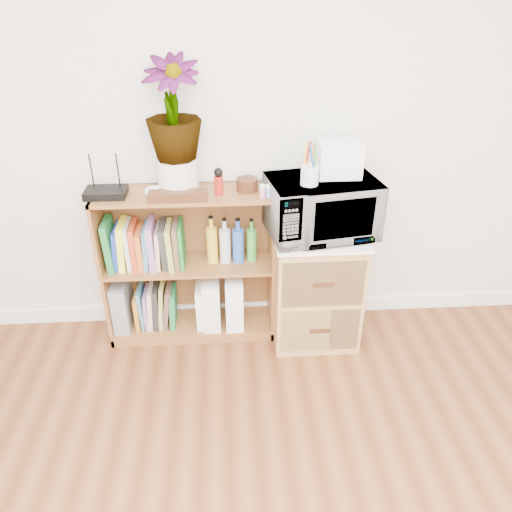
{
  "coord_description": "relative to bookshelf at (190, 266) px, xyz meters",
  "views": [
    {
      "loc": [
        -0.12,
        -0.45,
        2.03
      ],
      "look_at": [
        0.04,
        1.95,
        0.62
      ],
      "focal_mm": 35.0,
      "sensor_mm": 36.0,
      "label": 1
    }
  ],
  "objects": [
    {
      "name": "router",
      "position": [
        -0.41,
        -0.02,
        0.5
      ],
      "size": [
        0.22,
        0.15,
        0.04
      ],
      "primitive_type": "cube",
      "color": "black",
      "rests_on": "bookshelf"
    },
    {
      "name": "potted_plant",
      "position": [
        -0.03,
        0.02,
        0.92
      ],
      "size": [
        0.29,
        0.29,
        0.52
      ],
      "primitive_type": "imported",
      "color": "#29672E",
      "rests_on": "plant_pot"
    },
    {
      "name": "trinket_box",
      "position": [
        -0.02,
        -0.1,
        0.5
      ],
      "size": [
        0.31,
        0.08,
        0.05
      ],
      "primitive_type": "cube",
      "color": "#391E0F",
      "rests_on": "bookshelf"
    },
    {
      "name": "liquor_bottles",
      "position": [
        0.25,
        0.0,
        0.16
      ],
      "size": [
        0.29,
        0.07,
        0.29
      ],
      "color": "gold",
      "rests_on": "bookshelf"
    },
    {
      "name": "lower_books",
      "position": [
        -0.22,
        -0.0,
        -0.27
      ],
      "size": [
        0.25,
        0.19,
        0.3
      ],
      "color": "#B97A20",
      "rests_on": "bookshelf"
    },
    {
      "name": "wooden_bowl",
      "position": [
        0.35,
        0.01,
        0.51
      ],
      "size": [
        0.12,
        0.12,
        0.07
      ],
      "primitive_type": "cylinder",
      "color": "#391F0F",
      "rests_on": "bookshelf"
    },
    {
      "name": "plant_pot",
      "position": [
        -0.03,
        0.02,
        0.57
      ],
      "size": [
        0.22,
        0.22,
        0.19
      ],
      "primitive_type": "cylinder",
      "color": "silver",
      "rests_on": "bookshelf"
    },
    {
      "name": "small_appliance",
      "position": [
        0.84,
        -0.02,
        0.66
      ],
      "size": [
        0.23,
        0.19,
        0.18
      ],
      "primitive_type": "cube",
      "color": "white",
      "rests_on": "microwave"
    },
    {
      "name": "wicker_unit",
      "position": [
        0.75,
        -0.08,
        -0.12
      ],
      "size": [
        0.5,
        0.45,
        0.7
      ],
      "primitive_type": "cube",
      "color": "#9E7542",
      "rests_on": "ground"
    },
    {
      "name": "kokeshi_doll",
      "position": [
        0.19,
        -0.04,
        0.53
      ],
      "size": [
        0.05,
        0.05,
        0.11
      ],
      "primitive_type": "cylinder",
      "color": "maroon",
      "rests_on": "bookshelf"
    },
    {
      "name": "magazine_holder_mid",
      "position": [
        0.12,
        -0.01,
        -0.24
      ],
      "size": [
        0.1,
        0.26,
        0.32
      ],
      "primitive_type": "cube",
      "color": "white",
      "rests_on": "bookshelf"
    },
    {
      "name": "magazine_holder_left",
      "position": [
        0.07,
        -0.01,
        -0.27
      ],
      "size": [
        0.09,
        0.22,
        0.27
      ],
      "primitive_type": "cube",
      "color": "white",
      "rests_on": "bookshelf"
    },
    {
      "name": "skirting_board",
      "position": [
        0.35,
        0.14,
        -0.42
      ],
      "size": [
        4.0,
        0.02,
        0.1
      ],
      "primitive_type": "cube",
      "color": "white",
      "rests_on": "ground"
    },
    {
      "name": "cookbooks",
      "position": [
        -0.25,
        0.0,
        0.16
      ],
      "size": [
        0.44,
        0.2,
        0.3
      ],
      "color": "#1F7734",
      "rests_on": "bookshelf"
    },
    {
      "name": "magazine_holder_right",
      "position": [
        0.26,
        -0.01,
        -0.24
      ],
      "size": [
        0.11,
        0.27,
        0.33
      ],
      "primitive_type": "cube",
      "color": "white",
      "rests_on": "bookshelf"
    },
    {
      "name": "file_box",
      "position": [
        -0.43,
        0.0,
        -0.25
      ],
      "size": [
        0.09,
        0.25,
        0.31
      ],
      "primitive_type": "cube",
      "color": "gray",
      "rests_on": "bookshelf"
    },
    {
      "name": "bookshelf",
      "position": [
        0.0,
        0.0,
        0.0
      ],
      "size": [
        1.0,
        0.3,
        0.95
      ],
      "primitive_type": "cube",
      "color": "brown",
      "rests_on": "ground"
    },
    {
      "name": "pen_cup",
      "position": [
        0.67,
        -0.15,
        0.62
      ],
      "size": [
        0.09,
        0.09,
        0.1
      ],
      "primitive_type": "cylinder",
      "color": "white",
      "rests_on": "microwave"
    },
    {
      "name": "microwave",
      "position": [
        0.75,
        -0.08,
        0.41
      ],
      "size": [
        0.64,
        0.48,
        0.32
      ],
      "primitive_type": "imported",
      "rotation": [
        0.0,
        0.0,
        0.17
      ],
      "color": "white",
      "rests_on": "wicker_unit"
    },
    {
      "name": "paint_jars",
      "position": [
        0.46,
        -0.09,
        0.5
      ],
      "size": [
        0.11,
        0.04,
        0.05
      ],
      "primitive_type": "cube",
      "color": "pink",
      "rests_on": "bookshelf"
    },
    {
      "name": "white_bowl",
      "position": [
        -0.14,
        -0.03,
        0.49
      ],
      "size": [
        0.13,
        0.13,
        0.03
      ],
      "primitive_type": "imported",
      "color": "white",
      "rests_on": "bookshelf"
    }
  ]
}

